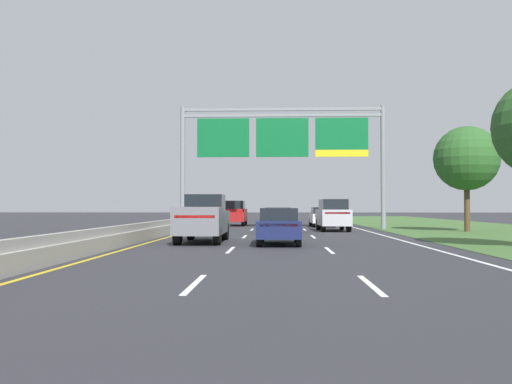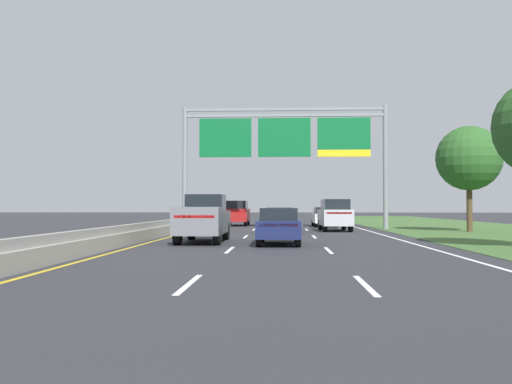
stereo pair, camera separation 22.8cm
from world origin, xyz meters
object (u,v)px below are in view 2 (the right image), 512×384
(roadside_tree_mid, at_px, (469,158))
(car_white_right_lane_sedan, at_px, (324,217))
(car_darkgreen_centre_lane_sedan, at_px, (280,219))
(pickup_truck_grey, at_px, (204,219))
(car_red_left_lane_suv, at_px, (237,213))
(car_silver_right_lane_suv, at_px, (335,214))
(car_navy_centre_lane_sedan, at_px, (279,225))
(overhead_sign_gantry, at_px, (284,142))

(roadside_tree_mid, bearing_deg, car_white_right_lane_sedan, 134.83)
(car_darkgreen_centre_lane_sedan, bearing_deg, pickup_truck_grey, 160.50)
(car_white_right_lane_sedan, bearing_deg, pickup_truck_grey, 159.12)
(car_red_left_lane_suv, distance_m, roadside_tree_mid, 19.47)
(car_white_right_lane_sedan, xyz_separation_m, car_silver_right_lane_suv, (0.12, -7.48, 0.28))
(car_darkgreen_centre_lane_sedan, distance_m, car_navy_centre_lane_sedan, 10.69)
(car_white_right_lane_sedan, distance_m, car_navy_centre_lane_sedan, 20.98)
(car_silver_right_lane_suv, bearing_deg, car_white_right_lane_sedan, -0.34)
(car_navy_centre_lane_sedan, bearing_deg, pickup_truck_grey, 69.30)
(car_red_left_lane_suv, bearing_deg, car_silver_right_lane_suv, -142.33)
(pickup_truck_grey, distance_m, car_darkgreen_centre_lane_sedan, 9.98)
(car_white_right_lane_sedan, relative_size, car_silver_right_lane_suv, 0.93)
(car_red_left_lane_suv, bearing_deg, roadside_tree_mid, -124.04)
(car_white_right_lane_sedan, distance_m, roadside_tree_mid, 12.83)
(car_darkgreen_centre_lane_sedan, height_order, car_silver_right_lane_suv, car_silver_right_lane_suv)
(car_navy_centre_lane_sedan, bearing_deg, car_silver_right_lane_suv, -15.15)
(pickup_truck_grey, xyz_separation_m, car_silver_right_lane_suv, (7.15, 11.85, 0.02))
(car_darkgreen_centre_lane_sedan, xyz_separation_m, car_silver_right_lane_suv, (3.68, 2.50, 0.28))
(car_darkgreen_centre_lane_sedan, bearing_deg, car_navy_centre_lane_sedan, -179.13)
(roadside_tree_mid, bearing_deg, pickup_truck_grey, -145.70)
(car_white_right_lane_sedan, distance_m, car_silver_right_lane_suv, 7.49)
(pickup_truck_grey, relative_size, car_darkgreen_centre_lane_sedan, 1.22)
(overhead_sign_gantry, distance_m, car_red_left_lane_suv, 9.24)
(car_red_left_lane_suv, bearing_deg, overhead_sign_gantry, -148.27)
(overhead_sign_gantry, height_order, car_navy_centre_lane_sedan, overhead_sign_gantry)
(overhead_sign_gantry, relative_size, car_navy_centre_lane_sedan, 3.41)
(car_silver_right_lane_suv, bearing_deg, car_darkgreen_centre_lane_sedan, 122.94)
(car_silver_right_lane_suv, bearing_deg, overhead_sign_gantry, 46.29)
(car_red_left_lane_suv, distance_m, car_darkgreen_centre_lane_sedan, 12.59)
(car_darkgreen_centre_lane_sedan, xyz_separation_m, car_navy_centre_lane_sedan, (0.00, -10.69, 0.00))
(car_white_right_lane_sedan, xyz_separation_m, roadside_tree_mid, (8.61, -8.66, 3.91))
(pickup_truck_grey, distance_m, car_navy_centre_lane_sedan, 3.73)
(car_darkgreen_centre_lane_sedan, distance_m, roadside_tree_mid, 12.85)
(car_white_right_lane_sedan, bearing_deg, car_darkgreen_centre_lane_sedan, 159.47)
(car_white_right_lane_sedan, height_order, roadside_tree_mid, roadside_tree_mid)
(car_red_left_lane_suv, xyz_separation_m, car_darkgreen_centre_lane_sedan, (3.67, -12.04, -0.28))
(car_red_left_lane_suv, xyz_separation_m, car_silver_right_lane_suv, (7.35, -9.54, 0.00))
(car_red_left_lane_suv, distance_m, car_navy_centre_lane_sedan, 23.03)
(pickup_truck_grey, distance_m, roadside_tree_mid, 19.28)
(pickup_truck_grey, bearing_deg, overhead_sign_gantry, -14.35)
(pickup_truck_grey, xyz_separation_m, car_darkgreen_centre_lane_sedan, (3.47, 9.35, -0.26))
(car_darkgreen_centre_lane_sedan, bearing_deg, car_white_right_lane_sedan, -18.77)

